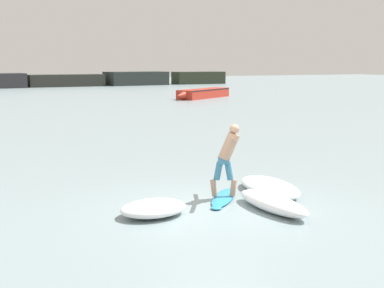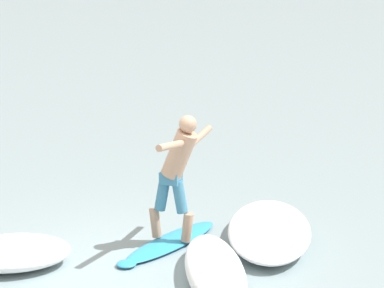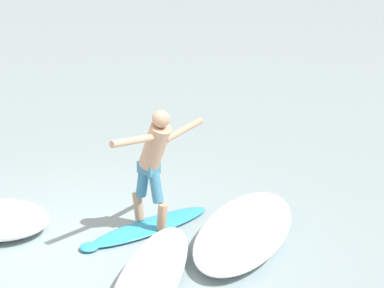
% 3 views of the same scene
% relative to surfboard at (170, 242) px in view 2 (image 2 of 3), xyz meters
% --- Properties ---
extents(ground_plane, '(200.00, 200.00, 0.00)m').
position_rel_surfboard_xyz_m(ground_plane, '(-0.63, -0.70, -0.04)').
color(ground_plane, gray).
extents(surfboard, '(1.56, 1.79, 0.21)m').
position_rel_surfboard_xyz_m(surfboard, '(0.00, 0.00, 0.00)').
color(surfboard, '#2D97CD').
rests_on(surfboard, ground).
extents(surfer, '(0.92, 1.50, 1.73)m').
position_rel_surfboard_xyz_m(surfer, '(0.11, -0.02, 1.06)').
color(surfer, tan).
rests_on(surfer, surfboard).
extents(wave_foam_at_tail, '(0.75, 2.30, 0.35)m').
position_rel_surfboard_xyz_m(wave_foam_at_tail, '(0.47, -1.35, 0.14)').
color(wave_foam_at_tail, white).
rests_on(wave_foam_at_tail, ground).
extents(wave_foam_at_nose, '(1.47, 2.53, 0.31)m').
position_rel_surfboard_xyz_m(wave_foam_at_nose, '(1.35, 0.03, 0.12)').
color(wave_foam_at_nose, white).
rests_on(wave_foam_at_nose, ground).
extents(wave_foam_beside, '(1.55, 1.20, 0.33)m').
position_rel_surfboard_xyz_m(wave_foam_beside, '(-2.01, -0.54, 0.13)').
color(wave_foam_beside, white).
rests_on(wave_foam_beside, ground).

